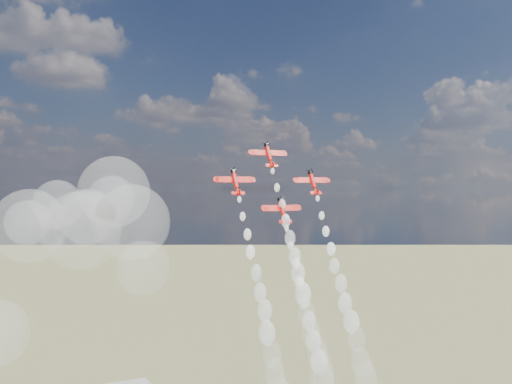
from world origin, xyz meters
The scene contains 8 objects.
plane_lead centered at (6.96, 6.57, 104.25)m, with size 10.69×5.37×7.08m.
plane_left centered at (-5.24, 2.78, 96.61)m, with size 10.69×5.37×7.08m.
plane_right centered at (19.15, 2.78, 96.61)m, with size 10.69×5.37×7.08m.
plane_slot centered at (6.96, -1.01, 88.96)m, with size 10.69×5.37×7.08m.
smoke_trail_lead centered at (6.72, -15.24, 60.61)m, with size 5.55×28.17×52.26m.
smoke_trail_left centered at (-5.29, -18.84, 53.11)m, with size 5.75×27.38×52.14m.
smoke_trail_right centered at (19.17, -18.98, 53.07)m, with size 5.63×28.03×52.81m.
drifted_smoke_cloud centered at (-43.52, 23.14, 83.09)m, with size 63.93×35.84×55.56m.
Camera 1 is at (-73.76, -140.33, 94.79)m, focal length 42.00 mm.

